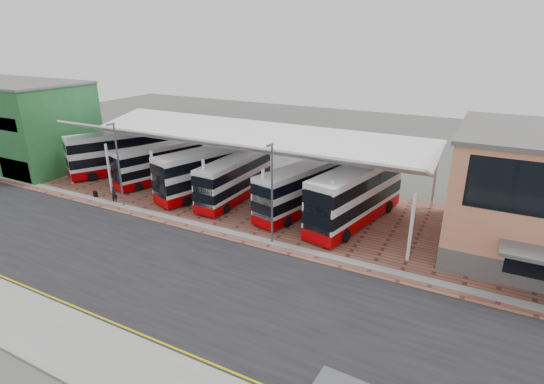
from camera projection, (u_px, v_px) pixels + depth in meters
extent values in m
plane|color=#444741|center=(203.00, 274.00, 29.13)|extent=(140.00, 140.00, 0.00)
cube|color=black|center=(194.00, 281.00, 28.30)|extent=(120.00, 14.00, 0.02)
cube|color=brown|center=(306.00, 213.00, 39.00)|extent=(72.00, 16.00, 0.06)
cube|color=gray|center=(97.00, 355.00, 21.65)|extent=(120.00, 4.00, 0.14)
cube|color=gray|center=(250.00, 237.00, 34.24)|extent=(120.00, 0.80, 0.14)
cube|color=#B8AA00|center=(127.00, 333.00, 23.32)|extent=(120.00, 0.12, 0.01)
cube|color=#B8AA00|center=(131.00, 330.00, 23.57)|extent=(120.00, 0.12, 0.01)
cylinder|color=white|center=(69.00, 161.00, 45.79)|extent=(0.26, 0.26, 5.20)
cylinder|color=white|center=(143.00, 142.00, 55.00)|extent=(0.26, 0.26, 4.60)
cylinder|color=white|center=(109.00, 169.00, 43.16)|extent=(0.26, 0.26, 5.20)
cylinder|color=white|center=(179.00, 148.00, 52.37)|extent=(0.26, 0.26, 4.60)
cylinder|color=white|center=(154.00, 178.00, 40.52)|extent=(0.26, 0.26, 5.20)
cylinder|color=white|center=(219.00, 154.00, 49.74)|extent=(0.26, 0.26, 4.60)
cylinder|color=white|center=(205.00, 188.00, 37.89)|extent=(0.26, 0.26, 5.20)
cylinder|color=white|center=(264.00, 160.00, 47.10)|extent=(0.26, 0.26, 4.60)
cylinder|color=white|center=(263.00, 199.00, 35.26)|extent=(0.26, 0.26, 5.20)
cylinder|color=white|center=(314.00, 168.00, 44.47)|extent=(0.26, 0.26, 4.60)
cylinder|color=white|center=(331.00, 212.00, 32.63)|extent=(0.26, 0.26, 5.20)
cylinder|color=white|center=(370.00, 176.00, 41.84)|extent=(0.26, 0.26, 4.60)
cylinder|color=white|center=(411.00, 228.00, 29.99)|extent=(0.26, 0.26, 5.20)
cylinder|color=white|center=(434.00, 186.00, 39.20)|extent=(0.26, 0.26, 4.60)
cube|color=silver|center=(217.00, 144.00, 38.49)|extent=(37.00, 4.95, 1.95)
cube|color=silver|center=(249.00, 134.00, 43.20)|extent=(37.00, 7.12, 1.43)
cube|color=#266130|center=(50.00, 129.00, 49.65)|extent=(6.20, 10.00, 10.00)
cube|color=black|center=(16.00, 170.00, 46.85)|extent=(5.20, 0.20, 2.40)
cube|color=black|center=(6.00, 124.00, 45.07)|extent=(4.00, 0.20, 1.40)
cube|color=#565351|center=(42.00, 85.00, 47.87)|extent=(6.40, 10.20, 0.25)
cube|color=beige|center=(16.00, 124.00, 52.50)|extent=(6.20, 10.00, 10.00)
cube|color=#565351|center=(7.00, 82.00, 50.72)|extent=(6.40, 10.20, 0.25)
cylinder|color=#4F5055|center=(119.00, 167.00, 39.09)|extent=(0.16, 0.16, 8.00)
cube|color=#4F5055|center=(111.00, 124.00, 37.44)|extent=(0.15, 0.90, 0.15)
cylinder|color=#4F5055|center=(272.00, 196.00, 32.07)|extent=(0.16, 0.16, 8.00)
cube|color=#4F5055|center=(270.00, 145.00, 30.42)|extent=(0.15, 0.90, 0.15)
cube|color=silver|center=(121.00, 152.00, 49.49)|extent=(8.06, 11.50, 4.57)
cube|color=#AD0003|center=(123.00, 167.00, 50.14)|extent=(8.11, 11.56, 0.96)
cube|color=black|center=(122.00, 155.00, 49.66)|extent=(8.11, 11.56, 1.01)
cube|color=black|center=(120.00, 141.00, 49.06)|extent=(8.11, 11.56, 1.01)
cube|color=black|center=(67.00, 160.00, 46.59)|extent=(2.14, 1.27, 3.83)
cylinder|color=black|center=(88.00, 170.00, 49.35)|extent=(0.78, 1.07, 1.06)
cylinder|color=black|center=(92.00, 176.00, 47.25)|extent=(0.78, 1.07, 1.06)
cylinder|color=black|center=(151.00, 161.00, 53.14)|extent=(0.78, 1.07, 1.06)
cylinder|color=black|center=(158.00, 166.00, 51.04)|extent=(0.78, 1.07, 1.06)
cube|color=silver|center=(159.00, 163.00, 46.48)|extent=(5.35, 10.24, 3.92)
cube|color=#AD0003|center=(160.00, 176.00, 47.04)|extent=(5.40, 10.28, 0.82)
cube|color=black|center=(159.00, 166.00, 46.63)|extent=(5.40, 10.28, 0.87)
cube|color=black|center=(158.00, 153.00, 46.12)|extent=(5.40, 10.28, 0.87)
cube|color=black|center=(116.00, 173.00, 43.31)|extent=(1.97, 0.74, 3.28)
cylinder|color=black|center=(129.00, 182.00, 45.79)|extent=(0.53, 0.95, 0.91)
cylinder|color=black|center=(139.00, 187.00, 44.24)|extent=(0.53, 0.95, 0.91)
cylinder|color=black|center=(180.00, 169.00, 49.94)|extent=(0.53, 0.95, 0.91)
cylinder|color=black|center=(191.00, 174.00, 48.39)|extent=(0.53, 0.95, 0.91)
cube|color=silver|center=(208.00, 170.00, 42.87)|extent=(5.86, 11.60, 4.44)
cube|color=#AD0003|center=(209.00, 187.00, 43.50)|extent=(5.91, 11.65, 0.93)
cube|color=black|center=(209.00, 175.00, 43.03)|extent=(5.91, 11.65, 0.98)
cube|color=black|center=(208.00, 159.00, 42.46)|extent=(5.91, 11.65, 0.98)
cube|color=black|center=(159.00, 184.00, 39.20)|extent=(2.25, 0.79, 3.71)
cylinder|color=black|center=(172.00, 194.00, 42.02)|extent=(0.58, 1.07, 1.03)
cylinder|color=black|center=(187.00, 201.00, 40.30)|extent=(0.58, 1.07, 1.03)
cylinder|color=black|center=(229.00, 178.00, 46.81)|extent=(0.58, 1.07, 1.03)
cylinder|color=black|center=(244.00, 183.00, 45.09)|extent=(0.58, 1.07, 1.03)
cube|color=silver|center=(235.00, 178.00, 41.36)|extent=(2.40, 10.26, 4.00)
cube|color=#AD0003|center=(235.00, 194.00, 41.93)|extent=(2.44, 10.30, 0.84)
cube|color=black|center=(235.00, 182.00, 41.51)|extent=(2.44, 10.30, 0.88)
cube|color=black|center=(234.00, 168.00, 40.99)|extent=(2.44, 10.30, 0.88)
cube|color=black|center=(203.00, 195.00, 37.21)|extent=(2.10, 0.11, 3.35)
cylinder|color=black|center=(206.00, 204.00, 39.79)|extent=(0.27, 0.93, 0.93)
cylinder|color=black|center=(226.00, 208.00, 38.76)|extent=(0.27, 0.93, 0.93)
cylinder|color=black|center=(243.00, 183.00, 45.20)|extent=(0.27, 0.93, 0.93)
cylinder|color=black|center=(262.00, 187.00, 44.16)|extent=(0.27, 0.93, 0.93)
cube|color=silver|center=(301.00, 188.00, 38.45)|extent=(4.90, 10.82, 4.13)
cube|color=#AD0003|center=(301.00, 205.00, 39.04)|extent=(4.95, 10.87, 0.86)
cube|color=black|center=(301.00, 193.00, 38.60)|extent=(4.95, 10.87, 0.91)
cube|color=black|center=(302.00, 177.00, 38.07)|extent=(4.95, 10.87, 0.91)
cube|color=black|center=(262.00, 205.00, 34.85)|extent=(2.12, 0.62, 3.45)
cylinder|color=black|center=(266.00, 214.00, 37.49)|extent=(0.49, 1.00, 0.96)
cylinder|color=black|center=(287.00, 222.00, 35.99)|extent=(0.49, 1.00, 0.96)
cylinder|color=black|center=(312.00, 194.00, 42.19)|extent=(0.49, 1.00, 0.96)
cylinder|color=black|center=(332.00, 200.00, 40.68)|extent=(0.49, 1.00, 0.96)
cube|color=silver|center=(356.00, 194.00, 36.19)|extent=(5.13, 12.35, 4.71)
cube|color=#AD0003|center=(355.00, 214.00, 36.86)|extent=(5.18, 12.41, 0.99)
cube|color=black|center=(356.00, 199.00, 36.36)|extent=(5.18, 12.41, 1.04)
cube|color=black|center=(357.00, 180.00, 35.75)|extent=(5.18, 12.41, 1.04)
cube|color=black|center=(317.00, 217.00, 31.92)|extent=(2.44, 0.61, 3.94)
cylinder|color=black|center=(317.00, 226.00, 34.95)|extent=(0.52, 1.13, 1.10)
cylinder|color=black|center=(346.00, 236.00, 33.31)|extent=(0.52, 1.13, 1.10)
cylinder|color=black|center=(362.00, 200.00, 40.52)|extent=(0.52, 1.13, 1.10)
cylinder|color=black|center=(389.00, 207.00, 38.88)|extent=(0.52, 1.13, 1.10)
imported|color=black|center=(114.00, 194.00, 41.10)|extent=(0.52, 0.68, 1.65)
cube|color=black|center=(95.00, 194.00, 42.52)|extent=(0.37, 0.26, 0.63)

